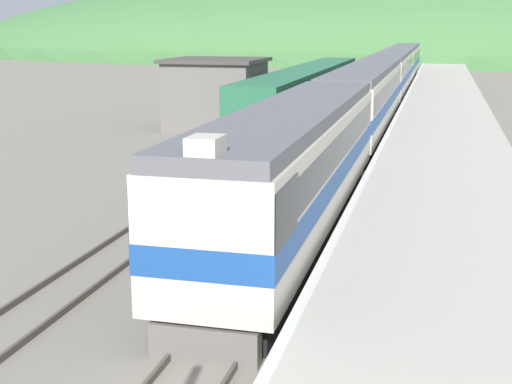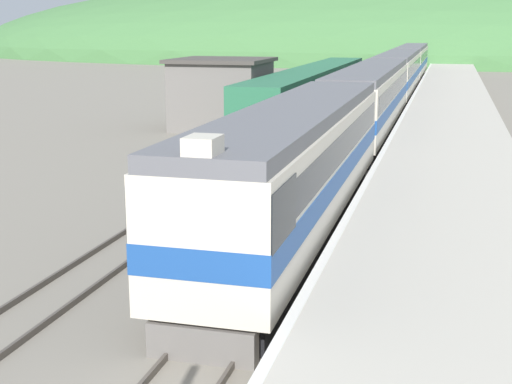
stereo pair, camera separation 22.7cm
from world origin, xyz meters
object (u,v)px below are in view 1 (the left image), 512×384
express_train_lead_car (294,166)px  siding_train (307,94)px  carriage_second (365,99)px  carriage_third (391,74)px  carriage_fourth (404,61)px

express_train_lead_car → siding_train: size_ratio=0.58×
carriage_second → carriage_third: same height
carriage_third → express_train_lead_car: bearing=-90.0°
express_train_lead_car → carriage_second: size_ratio=0.85×
express_train_lead_car → siding_train: 28.86m
express_train_lead_car → carriage_third: size_ratio=0.85×
express_train_lead_car → carriage_fourth: 69.20m
carriage_third → carriage_fourth: 23.56m
express_train_lead_car → carriage_second: bearing=90.0°
carriage_fourth → siding_train: size_ratio=0.69×
carriage_fourth → siding_train: (-4.76, -40.73, -0.38)m
express_train_lead_car → carriage_third: bearing=90.0°
carriage_second → carriage_third: (0.00, 23.56, 0.00)m
carriage_third → siding_train: bearing=-105.5°
express_train_lead_car → carriage_fourth: bearing=90.0°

